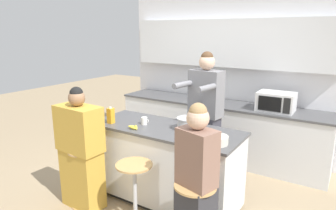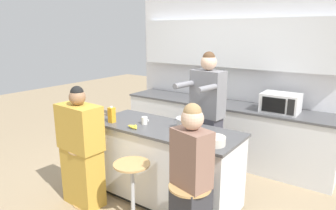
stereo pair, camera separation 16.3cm
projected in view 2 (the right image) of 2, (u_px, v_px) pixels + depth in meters
The scene contains 16 objects.
ground_plane at pixel (165, 199), 3.68m from camera, with size 16.00×16.00×0.00m, color tan.
wall_back at pixel (233, 61), 4.82m from camera, with size 3.64×0.22×2.70m.
back_counter at pixel (222, 130), 4.83m from camera, with size 3.38×0.66×0.91m.
kitchen_island at pixel (165, 164), 3.57m from camera, with size 1.81×0.72×0.93m.
bar_stool_leftmost at pixel (87, 173), 3.54m from camera, with size 0.38×0.38×0.70m.
bar_stool_center at pixel (133, 191), 3.13m from camera, with size 0.38×0.38×0.70m.
person_cooking at pixel (207, 121), 3.89m from camera, with size 0.49×0.60×1.77m.
person_wrapped_blanket at pixel (81, 151), 3.45m from camera, with size 0.55×0.31×1.43m.
person_seated_near at pixel (191, 188), 2.63m from camera, with size 0.38×0.34×1.44m.
cooking_pot at pixel (187, 124), 3.34m from camera, with size 0.34×0.26×0.14m.
fruit_bowl at pixel (214, 141), 2.91m from camera, with size 0.23×0.23×0.08m.
coffee_cup_near at pixel (145, 120), 3.56m from camera, with size 0.11×0.07×0.09m.
banana_bunch at pixel (133, 127), 3.41m from camera, with size 0.14×0.10×0.05m.
juice_carton at pixel (112, 115), 3.62m from camera, with size 0.07×0.07×0.20m.
microwave at pixel (281, 103), 4.16m from camera, with size 0.50×0.37×0.27m.
potted_plant at pixel (206, 93), 4.87m from camera, with size 0.19×0.19×0.26m.
Camera 2 is at (1.93, -2.67, 2.01)m, focal length 32.00 mm.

